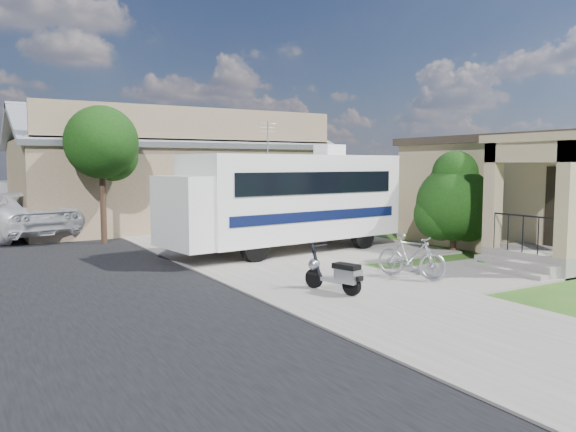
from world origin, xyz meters
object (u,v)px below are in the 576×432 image
shrub (454,200)px  bicycle (411,259)px  motorhome (286,198)px  pickup_truck (20,214)px  scooter (336,274)px  garden_hose (484,265)px

shrub → bicycle: size_ratio=1.83×
motorhome → pickup_truck: 10.46m
shrub → scooter: 7.17m
shrub → scooter: size_ratio=2.17×
motorhome → bicycle: bearing=-93.1°
motorhome → pickup_truck: (-6.57, 8.10, -0.82)m
motorhome → scooter: bearing=-117.0°
garden_hose → pickup_truck: bearing=126.9°
bicycle → garden_hose: size_ratio=4.62×
scooter → bicycle: size_ratio=0.84×
scooter → garden_hose: 5.08m
garden_hose → bicycle: bearing=-174.6°
shrub → bicycle: 5.05m
scooter → garden_hose: (5.04, 0.53, -0.35)m
scooter → bicycle: (2.28, 0.27, 0.08)m
motorhome → pickup_truck: size_ratio=1.29×
bicycle → pickup_truck: size_ratio=0.28×
bicycle → pickup_truck: pickup_truck is taller
bicycle → shrub: bearing=10.2°
motorhome → scooter: size_ratio=5.46×
garden_hose → scooter: bearing=-174.0°
scooter → pickup_truck: size_ratio=0.24×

